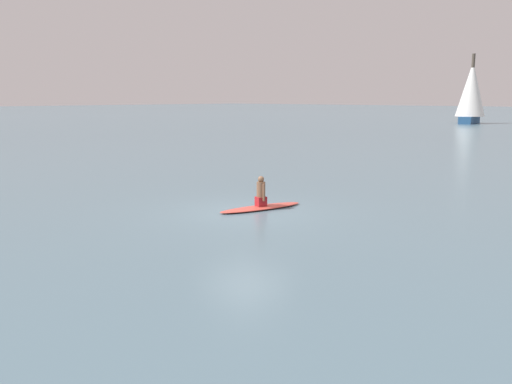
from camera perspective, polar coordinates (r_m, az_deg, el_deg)
ground_plane at (r=16.39m, az=-1.15°, el=-2.24°), size 400.00×400.00×0.00m
surfboard at (r=16.90m, az=0.53°, el=-1.68°), size 1.41×3.05×0.10m
person_paddler at (r=16.80m, az=0.53°, el=-0.05°), size 0.42×0.37×0.96m
sailboat_center_horizon at (r=77.41m, az=22.21°, el=10.03°), size 4.24×5.54×9.18m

